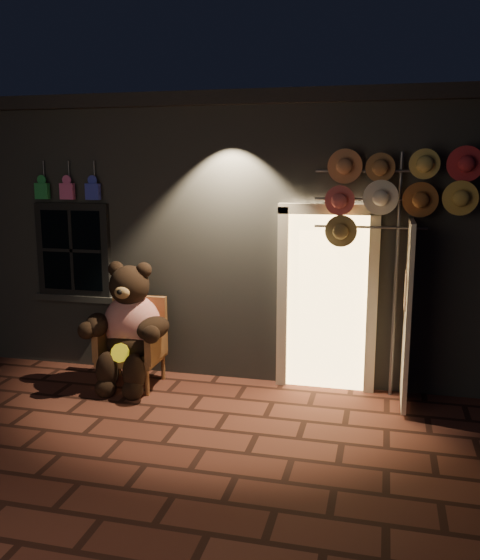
% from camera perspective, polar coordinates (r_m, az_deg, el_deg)
% --- Properties ---
extents(ground, '(60.00, 60.00, 0.00)m').
position_cam_1_polar(ground, '(6.27, -6.06, -13.75)').
color(ground, brown).
rests_on(ground, ground).
extents(shop_building, '(7.30, 5.95, 3.51)m').
position_cam_1_polar(shop_building, '(9.58, 1.88, 5.67)').
color(shop_building, slate).
rests_on(shop_building, ground).
extents(wicker_armchair, '(0.74, 0.67, 1.05)m').
position_cam_1_polar(wicker_armchair, '(7.31, -10.15, -5.86)').
color(wicker_armchair, '#96613A').
rests_on(wicker_armchair, ground).
extents(teddy_bear, '(1.11, 0.87, 1.53)m').
position_cam_1_polar(teddy_bear, '(7.13, -10.62, -4.49)').
color(teddy_bear, red).
rests_on(teddy_bear, ground).
extents(hat_rack, '(1.70, 0.22, 2.78)m').
position_cam_1_polar(hat_rack, '(6.63, 14.52, 8.14)').
color(hat_rack, '#59595E').
rests_on(hat_rack, ground).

